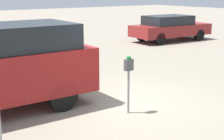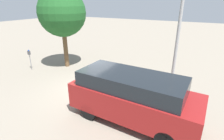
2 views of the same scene
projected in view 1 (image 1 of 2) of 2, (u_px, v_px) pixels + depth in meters
ground_plane at (126, 103)px, 8.61m from camera, size 80.00×80.00×0.00m
parking_meter_near at (129, 71)px, 7.68m from camera, size 0.20×0.11×1.34m
car_distant at (170, 27)px, 18.79m from camera, size 4.70×2.08×1.40m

